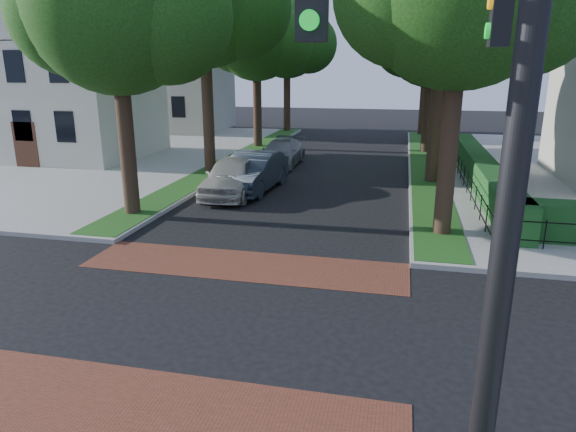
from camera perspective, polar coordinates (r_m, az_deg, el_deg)
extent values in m
plane|color=black|center=(11.68, -9.55, -11.13)|extent=(120.00, 120.00, 0.00)
cube|color=gray|center=(37.41, -26.86, 6.43)|extent=(30.00, 30.00, 0.15)
cube|color=brown|center=(14.42, -4.81, -5.48)|extent=(9.00, 2.20, 0.01)
cube|color=brown|center=(9.25, -17.37, -19.75)|extent=(9.00, 2.20, 0.01)
cube|color=#1E4A15|center=(29.16, 15.03, 5.48)|extent=(1.60, 29.80, 0.02)
cube|color=#1E4A15|center=(30.63, -5.68, 6.45)|extent=(1.60, 29.80, 0.02)
cylinder|color=black|center=(16.69, 17.69, 10.33)|extent=(0.56, 0.56, 7.35)
cylinder|color=black|center=(24.64, 16.25, 12.53)|extent=(0.56, 0.56, 7.70)
sphere|color=#13330E|center=(24.76, 17.05, 21.94)|extent=(6.60, 6.60, 6.60)
sphere|color=#13330E|center=(25.18, 21.31, 20.55)|extent=(4.95, 4.95, 4.95)
sphere|color=#13330E|center=(24.49, 12.89, 21.59)|extent=(4.62, 4.62, 4.62)
cylinder|color=black|center=(33.65, 15.35, 12.53)|extent=(0.56, 0.56, 6.65)
sphere|color=#13330E|center=(33.64, 15.81, 18.50)|extent=(5.80, 5.80, 5.80)
sphere|color=#13330E|center=(34.02, 18.54, 17.57)|extent=(4.35, 4.35, 4.35)
sphere|color=#13330E|center=(33.39, 13.18, 18.18)|extent=(4.06, 4.06, 4.06)
sphere|color=#13330E|center=(35.11, 15.94, 19.19)|extent=(3.77, 3.77, 3.77)
cylinder|color=black|center=(42.62, 14.89, 13.46)|extent=(0.56, 0.56, 7.00)
sphere|color=#13330E|center=(42.64, 15.27, 18.42)|extent=(6.00, 6.00, 6.00)
sphere|color=#13330E|center=(43.00, 17.51, 17.69)|extent=(4.50, 4.50, 4.50)
sphere|color=#13330E|center=(42.40, 13.12, 18.17)|extent=(4.20, 4.20, 4.20)
sphere|color=#13330E|center=(44.16, 15.38, 18.97)|extent=(3.90, 3.90, 3.90)
cylinder|color=black|center=(19.21, -17.71, 10.48)|extent=(0.56, 0.56, 7.00)
sphere|color=#13330E|center=(19.24, -18.71, 21.48)|extent=(6.00, 6.00, 6.00)
sphere|color=#13330E|center=(18.71, -13.46, 20.80)|extent=(4.50, 4.50, 4.50)
sphere|color=#13330E|center=(19.84, -22.90, 20.03)|extent=(4.20, 4.20, 4.20)
cylinder|color=black|center=(26.39, -8.98, 13.55)|extent=(0.56, 0.56, 8.05)
sphere|color=#13330E|center=(26.21, -5.25, 22.10)|extent=(4.80, 4.80, 4.80)
sphere|color=#13330E|center=(26.95, -12.95, 21.83)|extent=(4.48, 4.48, 4.48)
cylinder|color=black|center=(34.95, -3.44, 13.35)|extent=(0.56, 0.56, 6.86)
sphere|color=#13330E|center=(34.96, -3.55, 19.29)|extent=(5.60, 5.60, 5.60)
sphere|color=#13330E|center=(34.84, -0.82, 18.67)|extent=(4.20, 4.20, 4.20)
sphere|color=#13330E|center=(35.16, -5.95, 18.73)|extent=(3.92, 3.92, 3.92)
sphere|color=#13330E|center=(36.31, -2.76, 19.98)|extent=(3.64, 3.64, 3.64)
cylinder|color=black|center=(43.66, -0.11, 14.13)|extent=(0.56, 0.56, 7.14)
sphere|color=#13330E|center=(43.68, -0.12, 19.08)|extent=(6.20, 6.20, 6.20)
sphere|color=#13330E|center=(43.62, 2.28, 18.55)|extent=(4.65, 4.65, 4.65)
sphere|color=#13330E|center=(43.84, -2.26, 18.67)|extent=(4.34, 4.34, 4.34)
sphere|color=#13330E|center=(45.20, 0.47, 19.62)|extent=(4.03, 4.03, 4.03)
cube|color=#18451B|center=(25.25, 20.67, 4.75)|extent=(1.00, 18.00, 1.20)
cube|color=beige|center=(33.87, -23.29, 11.70)|extent=(9.00, 8.00, 6.50)
cube|color=brown|center=(31.13, -21.86, 20.95)|extent=(0.80, 0.80, 3.64)
cube|color=#BBB6A8|center=(45.99, -13.00, 13.44)|extent=(9.00, 8.00, 6.50)
cube|color=brown|center=(43.50, -10.97, 20.11)|extent=(0.80, 0.80, 3.64)
cylinder|color=black|center=(5.20, 23.51, 1.78)|extent=(0.26, 0.26, 8.00)
cylinder|color=#0CB226|center=(4.93, 2.39, 20.90)|extent=(0.18, 0.05, 0.18)
cube|color=black|center=(6.78, 22.75, 21.19)|extent=(0.22, 0.28, 1.00)
cylinder|color=orange|center=(6.76, 21.59, 21.32)|extent=(0.05, 0.18, 0.18)
cylinder|color=#0CB226|center=(6.74, 21.29, 18.62)|extent=(0.05, 0.18, 0.18)
imported|color=beige|center=(22.09, -6.19, 4.42)|extent=(2.23, 5.01, 1.67)
imported|color=#222B33|center=(22.87, -3.89, 4.90)|extent=(2.15, 5.25, 1.69)
imported|color=slate|center=(28.83, -0.72, 7.03)|extent=(2.01, 4.91, 1.42)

